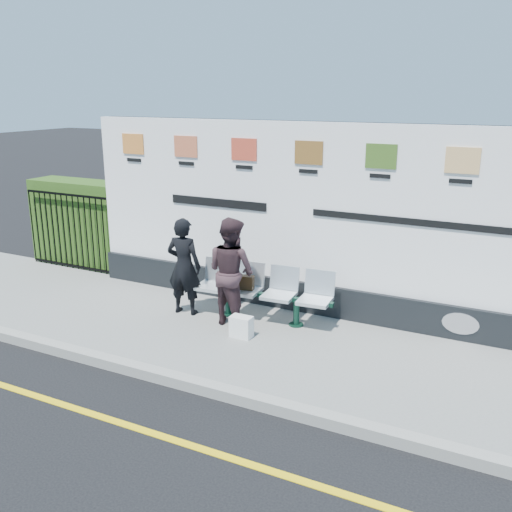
% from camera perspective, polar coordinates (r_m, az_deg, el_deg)
% --- Properties ---
extents(ground, '(80.00, 80.00, 0.00)m').
position_cam_1_polar(ground, '(6.68, -12.19, -16.40)').
color(ground, black).
extents(pavement, '(14.00, 3.00, 0.12)m').
position_cam_1_polar(pavement, '(8.48, -1.55, -8.19)').
color(pavement, gray).
rests_on(pavement, ground).
extents(kerb, '(14.00, 0.18, 0.14)m').
position_cam_1_polar(kerb, '(7.33, -7.24, -12.38)').
color(kerb, gray).
rests_on(kerb, ground).
extents(yellow_line, '(14.00, 0.10, 0.01)m').
position_cam_1_polar(yellow_line, '(6.68, -12.19, -16.37)').
color(yellow_line, yellow).
rests_on(yellow_line, ground).
extents(billboard, '(8.00, 0.30, 3.00)m').
position_cam_1_polar(billboard, '(9.00, 5.28, 2.36)').
color(billboard, black).
rests_on(billboard, pavement).
extents(hedge, '(2.35, 0.70, 1.70)m').
position_cam_1_polar(hedge, '(12.20, -16.70, 3.23)').
color(hedge, '#2F5118').
rests_on(hedge, pavement).
extents(railing, '(2.05, 0.06, 1.54)m').
position_cam_1_polar(railing, '(11.90, -18.14, 2.40)').
color(railing, black).
rests_on(railing, pavement).
extents(bench, '(2.21, 0.73, 0.47)m').
position_cam_1_polar(bench, '(8.88, 0.56, -4.99)').
color(bench, silver).
rests_on(bench, pavement).
extents(woman_left, '(0.61, 0.43, 1.56)m').
position_cam_1_polar(woman_left, '(9.05, -7.21, -1.03)').
color(woman_left, black).
rests_on(woman_left, pavement).
extents(woman_right, '(0.95, 0.83, 1.66)m').
position_cam_1_polar(woman_right, '(8.59, -2.50, -1.54)').
color(woman_right, '#372328').
rests_on(woman_right, pavement).
extents(handbag_brown, '(0.30, 0.17, 0.22)m').
position_cam_1_polar(handbag_brown, '(8.86, -1.15, -2.66)').
color(handbag_brown, black).
rests_on(handbag_brown, bench).
extents(carrier_bag_white, '(0.32, 0.19, 0.32)m').
position_cam_1_polar(carrier_bag_white, '(8.31, -1.47, -7.09)').
color(carrier_bag_white, white).
rests_on(carrier_bag_white, pavement).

